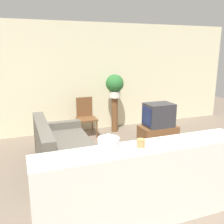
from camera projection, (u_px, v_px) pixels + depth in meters
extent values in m
plane|color=#756656|center=(131.00, 204.00, 3.40)|extent=(14.00, 14.00, 0.00)
cube|color=beige|center=(73.00, 78.00, 6.18)|extent=(9.00, 0.06, 2.70)
cube|color=#605B51|center=(66.00, 154.00, 4.48)|extent=(0.95, 1.82, 0.44)
cube|color=#605B51|center=(43.00, 135.00, 4.25)|extent=(0.20, 1.82, 0.38)
cube|color=#605B51|center=(76.00, 171.00, 3.71)|extent=(0.95, 0.16, 0.59)
cube|color=#605B51|center=(58.00, 136.00, 5.21)|extent=(0.95, 0.16, 0.59)
cube|color=brown|center=(158.00, 137.00, 5.28)|extent=(0.77, 0.45, 0.49)
cube|color=#333338|center=(159.00, 115.00, 5.16)|extent=(0.56, 0.43, 0.48)
cube|color=navy|center=(147.00, 116.00, 5.06)|extent=(0.02, 0.35, 0.38)
cube|color=brown|center=(87.00, 119.00, 5.97)|extent=(0.44, 0.44, 0.04)
cube|color=brown|center=(84.00, 107.00, 6.09)|extent=(0.40, 0.04, 0.48)
cylinder|color=brown|center=(81.00, 131.00, 5.79)|extent=(0.04, 0.04, 0.41)
cylinder|color=brown|center=(97.00, 129.00, 5.92)|extent=(0.04, 0.04, 0.41)
cylinder|color=brown|center=(77.00, 127.00, 6.13)|extent=(0.04, 0.04, 0.41)
cylinder|color=brown|center=(92.00, 125.00, 6.26)|extent=(0.04, 0.04, 0.41)
cylinder|color=brown|center=(115.00, 115.00, 6.32)|extent=(0.16, 0.16, 0.88)
cylinder|color=white|center=(115.00, 94.00, 6.20)|extent=(0.29, 0.29, 0.16)
sphere|color=#2D7033|center=(115.00, 83.00, 6.13)|extent=(0.44, 0.44, 0.44)
cube|color=white|center=(145.00, 184.00, 2.96)|extent=(2.59, 0.44, 0.97)
cylinder|color=silver|center=(109.00, 145.00, 2.67)|extent=(0.23, 0.23, 0.16)
sphere|color=silver|center=(109.00, 136.00, 2.64)|extent=(0.05, 0.05, 0.05)
cylinder|color=#C6844C|center=(141.00, 143.00, 2.81)|extent=(0.10, 0.10, 0.09)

